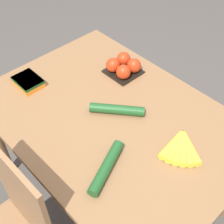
# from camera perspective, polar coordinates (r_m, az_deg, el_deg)

# --- Properties ---
(ground_plane) EXTENTS (12.00, 12.00, 0.00)m
(ground_plane) POSITION_cam_1_polar(r_m,az_deg,el_deg) (2.16, 0.00, -14.26)
(ground_plane) COLOR #4C4742
(dining_table) EXTENTS (1.33, 0.95, 0.74)m
(dining_table) POSITION_cam_1_polar(r_m,az_deg,el_deg) (1.63, 0.00, -3.00)
(dining_table) COLOR olive
(dining_table) RESTS_ON ground_plane
(banana_bunch) EXTENTS (0.18, 0.20, 0.04)m
(banana_bunch) POSITION_cam_1_polar(r_m,az_deg,el_deg) (1.45, 12.50, -6.35)
(banana_bunch) COLOR brown
(banana_bunch) RESTS_ON dining_table
(tomato_pack) EXTENTS (0.18, 0.18, 0.09)m
(tomato_pack) POSITION_cam_1_polar(r_m,az_deg,el_deg) (1.80, 2.10, 8.38)
(tomato_pack) COLOR black
(tomato_pack) RESTS_ON dining_table
(carrot_bag) EXTENTS (0.16, 0.12, 0.04)m
(carrot_bag) POSITION_cam_1_polar(r_m,az_deg,el_deg) (1.78, -15.10, 5.44)
(carrot_bag) COLOR orange
(carrot_bag) RESTS_ON dining_table
(cucumber_near) EXTENTS (0.24, 0.21, 0.05)m
(cucumber_near) POSITION_cam_1_polar(r_m,az_deg,el_deg) (1.57, 0.86, 0.50)
(cucumber_near) COLOR #1E5123
(cucumber_near) RESTS_ON dining_table
(cucumber_far) EXTENTS (0.15, 0.27, 0.05)m
(cucumber_far) POSITION_cam_1_polar(r_m,az_deg,el_deg) (1.35, -1.04, -10.06)
(cucumber_far) COLOR #1E5123
(cucumber_far) RESTS_ON dining_table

